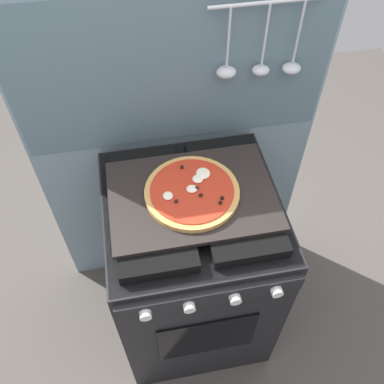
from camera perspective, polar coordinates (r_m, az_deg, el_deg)
The scene contains 5 objects.
ground_plane at distance 2.15m, azimuth 0.00°, elevation -15.80°, with size 4.00×4.00×0.00m, color #4C4742.
kitchen_backsplash at distance 1.68m, azimuth -2.02°, elevation 5.69°, with size 1.10×0.09×1.55m.
stove at distance 1.75m, azimuth 0.01°, elevation -9.96°, with size 0.60×0.64×0.90m.
baking_tray at distance 1.37m, azimuth 0.00°, elevation -0.48°, with size 0.54×0.38×0.02m, color black.
pizza_left at distance 1.35m, azimuth -0.15°, elevation -0.03°, with size 0.31×0.31×0.03m.
Camera 1 is at (-0.16, -0.84, 1.98)m, focal length 39.32 mm.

